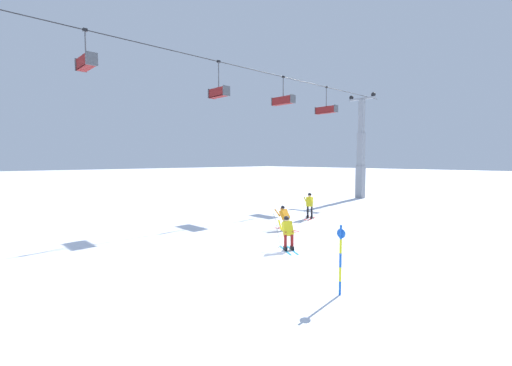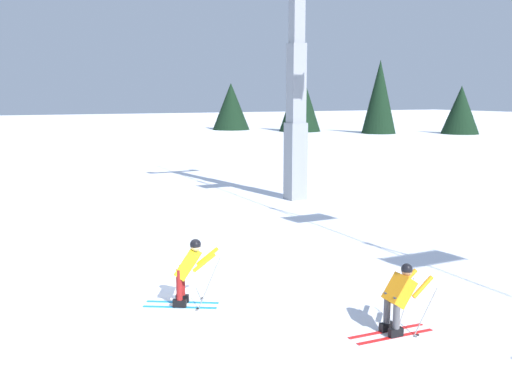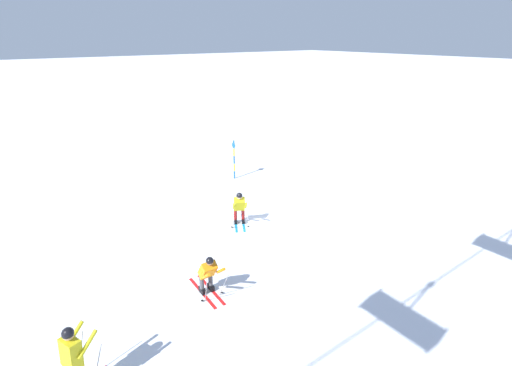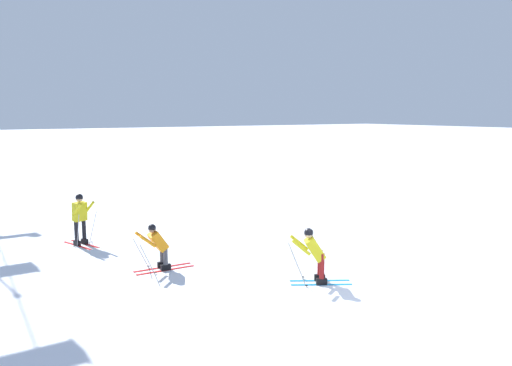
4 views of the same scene
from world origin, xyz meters
The scene contains 11 objects.
ground_plane centered at (0.00, 0.00, 0.00)m, with size 260.00×260.00×0.00m, color white.
skier_carving_main centered at (1.23, -0.17, 0.84)m, with size 1.28×1.67×1.60m.
lift_tower_far centered at (21.72, 8.34, 4.39)m, with size 0.73×2.87×10.47m.
haul_cable centered at (6.41, 8.34, 10.31)m, with size 0.05×0.05×36.63m, color black.
chairlift_seat_nearest centered at (-4.31, 8.34, 8.76)m, with size 0.61×1.71×1.94m.
chairlift_seat_second centered at (3.84, 8.34, 8.37)m, with size 0.61×1.68×2.37m.
chairlift_seat_middle centered at (10.05, 8.34, 8.52)m, with size 0.61×2.07×2.18m.
chairlift_seat_fourth centered at (15.66, 8.34, 8.35)m, with size 0.61×2.12×2.36m.
trail_marker_pole centered at (-1.49, -4.67, 1.12)m, with size 0.07×0.28×2.07m.
skier_distant_uphill centered at (8.20, 4.13, 1.02)m, with size 1.59×0.93×1.77m.
skier_distant_downhill centered at (4.37, 2.88, 0.75)m, with size 0.72×1.70×1.46m.
Camera 1 is at (-10.01, -10.25, 3.95)m, focal length 24.39 mm.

